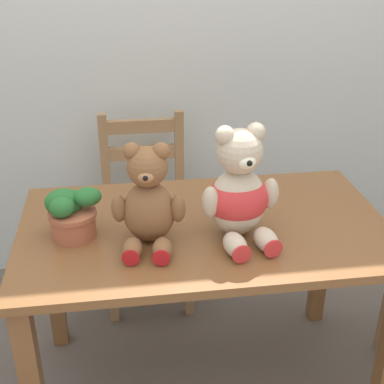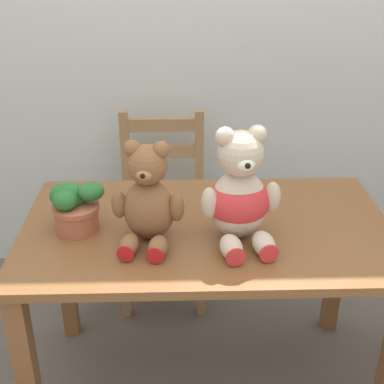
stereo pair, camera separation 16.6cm
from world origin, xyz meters
name	(u,v)px [view 2 (the right image)]	position (x,y,z in m)	size (l,w,h in m)	color
wall_back	(197,5)	(0.00, 1.29, 1.30)	(8.00, 0.04, 2.60)	silver
dining_table	(207,253)	(0.00, 0.36, 0.60)	(1.24, 0.72, 0.71)	brown
wooden_chair_behind	(163,209)	(-0.17, 1.01, 0.43)	(0.39, 0.39, 0.87)	#997047
teddy_bear_left	(148,199)	(-0.19, 0.28, 0.86)	(0.23, 0.25, 0.33)	brown
teddy_bear_right	(240,196)	(0.10, 0.29, 0.86)	(0.26, 0.29, 0.38)	beige
potted_plant	(75,207)	(-0.43, 0.35, 0.80)	(0.18, 0.15, 0.16)	#B25B3D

